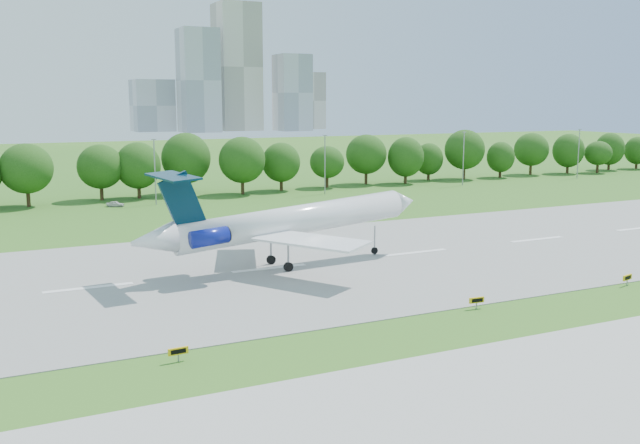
# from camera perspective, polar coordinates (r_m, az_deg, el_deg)

# --- Properties ---
(ground) EXTENTS (600.00, 600.00, 0.00)m
(ground) POSITION_cam_1_polar(r_m,az_deg,el_deg) (72.48, 18.62, -6.14)
(ground) COLOR #245A17
(ground) RESTS_ON ground
(runway) EXTENTS (400.00, 45.00, 0.08)m
(runway) POSITION_cam_1_polar(r_m,az_deg,el_deg) (91.39, 7.66, -2.46)
(runway) COLOR gray
(runway) RESTS_ON ground
(tree_line) EXTENTS (288.40, 8.40, 10.40)m
(tree_line) POSITION_cam_1_polar(r_m,az_deg,el_deg) (150.44, -6.45, 4.69)
(tree_line) COLOR #382314
(tree_line) RESTS_ON ground
(light_poles) EXTENTS (175.90, 0.25, 12.19)m
(light_poles) POSITION_cam_1_polar(r_m,az_deg,el_deg) (140.21, -6.06, 4.40)
(light_poles) COLOR gray
(light_poles) RESTS_ON ground
(skyline) EXTENTS (127.00, 52.00, 80.00)m
(skyline) POSITION_cam_1_polar(r_m,az_deg,el_deg) (464.98, -7.03, 11.02)
(skyline) COLOR #B2B2B7
(skyline) RESTS_ON ground
(airliner) EXTENTS (36.92, 26.72, 11.84)m
(airliner) POSITION_cam_1_polar(r_m,az_deg,el_deg) (81.57, -3.22, 0.04)
(airliner) COLOR white
(airliner) RESTS_ON ground
(taxi_sign_left) EXTENTS (1.54, 0.28, 1.08)m
(taxi_sign_left) POSITION_cam_1_polar(r_m,az_deg,el_deg) (54.64, -11.28, -10.12)
(taxi_sign_left) COLOR gray
(taxi_sign_left) RESTS_ON ground
(taxi_sign_centre) EXTENTS (1.57, 0.30, 1.09)m
(taxi_sign_centre) POSITION_cam_1_polar(r_m,az_deg,el_deg) (68.17, 12.42, -6.14)
(taxi_sign_centre) COLOR gray
(taxi_sign_centre) RESTS_ON ground
(taxi_sign_right) EXTENTS (1.62, 0.60, 1.15)m
(taxi_sign_right) POSITION_cam_1_polar(r_m,az_deg,el_deg) (81.40, 23.38, -4.11)
(taxi_sign_right) COLOR gray
(taxi_sign_right) RESTS_ON ground
(service_vehicle_b) EXTENTS (3.34, 2.39, 1.06)m
(service_vehicle_b) POSITION_cam_1_polar(r_m,az_deg,el_deg) (135.21, -16.05, 1.40)
(service_vehicle_b) COLOR beige
(service_vehicle_b) RESTS_ON ground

